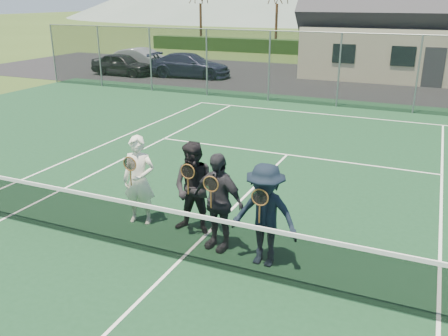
{
  "coord_description": "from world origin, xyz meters",
  "views": [
    {
      "loc": [
        3.59,
        -6.26,
        4.3
      ],
      "look_at": [
        0.16,
        1.5,
        1.25
      ],
      "focal_mm": 38.0,
      "sensor_mm": 36.0,
      "label": 1
    }
  ],
  "objects_px": {
    "player_b": "(195,188)",
    "player_d": "(265,215)",
    "tennis_net": "(180,233)",
    "player_a": "(139,180)",
    "car_c": "(190,65)",
    "car_a": "(122,64)",
    "car_b": "(143,61)",
    "player_c": "(218,201)"
  },
  "relations": [
    {
      "from": "car_c",
      "to": "car_b",
      "type": "bearing_deg",
      "value": 76.8
    },
    {
      "from": "car_a",
      "to": "tennis_net",
      "type": "height_order",
      "value": "car_a"
    },
    {
      "from": "player_a",
      "to": "player_b",
      "type": "bearing_deg",
      "value": 3.35
    },
    {
      "from": "car_a",
      "to": "car_c",
      "type": "xyz_separation_m",
      "value": [
        3.99,
        0.96,
        0.04
      ]
    },
    {
      "from": "player_b",
      "to": "player_a",
      "type": "bearing_deg",
      "value": -176.65
    },
    {
      "from": "car_a",
      "to": "tennis_net",
      "type": "distance_m",
      "value": 21.64
    },
    {
      "from": "car_b",
      "to": "player_b",
      "type": "height_order",
      "value": "player_b"
    },
    {
      "from": "car_c",
      "to": "tennis_net",
      "type": "xyz_separation_m",
      "value": [
        9.28,
        -18.06,
        -0.14
      ]
    },
    {
      "from": "player_a",
      "to": "car_b",
      "type": "bearing_deg",
      "value": 122.82
    },
    {
      "from": "car_b",
      "to": "player_c",
      "type": "bearing_deg",
      "value": -141.34
    },
    {
      "from": "car_b",
      "to": "player_c",
      "type": "xyz_separation_m",
      "value": [
        13.08,
        -17.73,
        0.2
      ]
    },
    {
      "from": "car_b",
      "to": "player_a",
      "type": "distance_m",
      "value": 20.73
    },
    {
      "from": "car_c",
      "to": "player_a",
      "type": "distance_m",
      "value": 18.76
    },
    {
      "from": "player_b",
      "to": "player_d",
      "type": "xyz_separation_m",
      "value": [
        1.59,
        -0.58,
        -0.0
      ]
    },
    {
      "from": "player_b",
      "to": "car_c",
      "type": "bearing_deg",
      "value": 117.99
    },
    {
      "from": "player_a",
      "to": "player_c",
      "type": "bearing_deg",
      "value": -9.59
    },
    {
      "from": "player_b",
      "to": "player_d",
      "type": "relative_size",
      "value": 1.0
    },
    {
      "from": "tennis_net",
      "to": "player_a",
      "type": "relative_size",
      "value": 6.49
    },
    {
      "from": "tennis_net",
      "to": "car_a",
      "type": "bearing_deg",
      "value": 127.81
    },
    {
      "from": "car_c",
      "to": "player_b",
      "type": "bearing_deg",
      "value": -159.01
    },
    {
      "from": "car_b",
      "to": "tennis_net",
      "type": "distance_m",
      "value": 22.37
    },
    {
      "from": "tennis_net",
      "to": "car_b",
      "type": "bearing_deg",
      "value": 124.55
    },
    {
      "from": "car_b",
      "to": "car_a",
      "type": "bearing_deg",
      "value": 158.49
    },
    {
      "from": "player_a",
      "to": "tennis_net",
      "type": "bearing_deg",
      "value": -34.76
    },
    {
      "from": "car_a",
      "to": "player_b",
      "type": "relative_size",
      "value": 2.07
    },
    {
      "from": "car_a",
      "to": "player_b",
      "type": "xyz_separation_m",
      "value": [
        13.02,
        -16.02,
        0.29
      ]
    },
    {
      "from": "car_b",
      "to": "car_c",
      "type": "xyz_separation_m",
      "value": [
        3.41,
        -0.37,
        -0.04
      ]
    },
    {
      "from": "car_c",
      "to": "car_a",
      "type": "bearing_deg",
      "value": 96.46
    },
    {
      "from": "tennis_net",
      "to": "player_b",
      "type": "relative_size",
      "value": 6.49
    },
    {
      "from": "car_b",
      "to": "player_b",
      "type": "distance_m",
      "value": 21.35
    },
    {
      "from": "car_a",
      "to": "car_c",
      "type": "distance_m",
      "value": 4.11
    },
    {
      "from": "tennis_net",
      "to": "player_b",
      "type": "xyz_separation_m",
      "value": [
        -0.25,
        1.08,
        0.38
      ]
    },
    {
      "from": "tennis_net",
      "to": "player_a",
      "type": "xyz_separation_m",
      "value": [
        -1.45,
        1.01,
        0.38
      ]
    },
    {
      "from": "car_c",
      "to": "player_d",
      "type": "relative_size",
      "value": 2.58
    },
    {
      "from": "car_b",
      "to": "car_c",
      "type": "bearing_deg",
      "value": -93.94
    },
    {
      "from": "player_b",
      "to": "player_d",
      "type": "distance_m",
      "value": 1.7
    },
    {
      "from": "tennis_net",
      "to": "player_a",
      "type": "height_order",
      "value": "player_a"
    },
    {
      "from": "tennis_net",
      "to": "player_a",
      "type": "bearing_deg",
      "value": 145.24
    },
    {
      "from": "player_d",
      "to": "player_b",
      "type": "bearing_deg",
      "value": 159.85
    },
    {
      "from": "car_a",
      "to": "car_b",
      "type": "relative_size",
      "value": 0.85
    },
    {
      "from": "tennis_net",
      "to": "player_b",
      "type": "height_order",
      "value": "player_b"
    },
    {
      "from": "car_b",
      "to": "tennis_net",
      "type": "relative_size",
      "value": 0.37
    }
  ]
}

